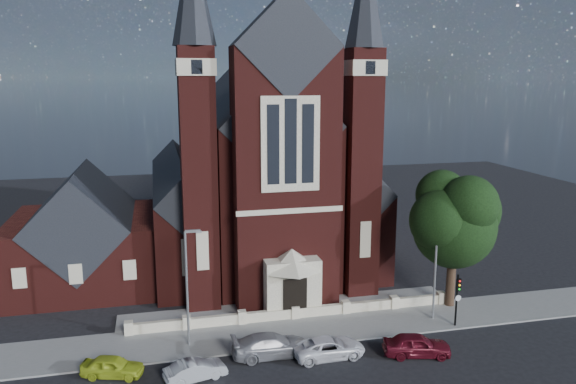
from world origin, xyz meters
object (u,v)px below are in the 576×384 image
object	(u,v)px
car_white_suv	(329,348)
street_tree	(458,222)
church	(255,175)
car_lime_van	(113,366)
street_lamp_right	(437,261)
street_lamp_left	(188,281)
traffic_signal	(458,294)
parish_hall	(84,239)
car_silver_a	(195,370)
car_dark_red	(417,345)
car_silver_b	(271,345)

from	to	relation	value
car_white_suv	street_tree	bearing A→B (deg)	-67.67
church	car_lime_van	bearing A→B (deg)	-120.26
street_tree	street_lamp_right	xyz separation A→B (m)	(-2.51, -1.71, -2.36)
street_tree	car_lime_van	size ratio (longest dim) A/B	2.86
street_lamp_left	traffic_signal	world-z (taller)	street_lamp_left
parish_hall	street_tree	world-z (taller)	street_tree
car_lime_van	car_white_suv	world-z (taller)	car_white_suv
street_lamp_right	car_silver_a	bearing A→B (deg)	-166.08
parish_hall	car_white_suv	distance (m)	24.55
street_lamp_right	car_dark_red	distance (m)	7.22
car_silver_a	street_lamp_right	bearing A→B (deg)	-90.27
street_lamp_left	car_silver_a	distance (m)	5.98
street_lamp_left	car_lime_van	distance (m)	6.89
street_lamp_right	traffic_signal	xyz separation A→B (m)	(0.91, -1.57, -2.02)
car_lime_van	car_silver_b	world-z (taller)	car_silver_b
car_lime_van	car_silver_a	xyz separation A→B (m)	(4.85, -1.56, -0.02)
car_dark_red	car_silver_a	bearing A→B (deg)	101.98
traffic_signal	car_lime_van	distance (m)	23.86
parish_hall	car_silver_b	distance (m)	21.46
street_lamp_left	car_lime_van	xyz separation A→B (m)	(-4.83, -2.90, -3.96)
car_dark_red	car_lime_van	bearing A→B (deg)	97.67
street_tree	car_silver_b	distance (m)	17.23
car_lime_van	car_silver_a	world-z (taller)	car_lime_van
parish_hall	car_silver_b	world-z (taller)	parish_hall
street_lamp_left	street_lamp_right	world-z (taller)	same
parish_hall	car_dark_red	xyz separation A→B (m)	(22.33, -18.80, -3.27)
church	street_lamp_right	world-z (taller)	church
street_lamp_right	car_white_suv	xyz separation A→B (m)	(-9.37, -3.65, -3.94)
street_tree	traffic_signal	distance (m)	5.70
parish_hall	car_white_suv	bearing A→B (deg)	-46.54
parish_hall	church	bearing A→B (deg)	17.16
street_tree	car_dark_red	size ratio (longest dim) A/B	2.45
car_lime_van	church	bearing A→B (deg)	-13.59
street_lamp_right	parish_hall	bearing A→B (deg)	151.78
street_lamp_left	car_silver_a	world-z (taller)	street_lamp_left
parish_hall	car_silver_a	size ratio (longest dim) A/B	3.28
church	car_white_suv	xyz separation A→B (m)	(0.72, -22.59, -7.53)
church	car_silver_b	distance (m)	23.03
parish_hall	car_silver_b	xyz separation A→B (m)	(13.13, -16.66, -3.26)
car_white_suv	car_dark_red	size ratio (longest dim) A/B	1.08
car_silver_a	car_silver_b	size ratio (longest dim) A/B	0.72
church	car_lime_van	size ratio (longest dim) A/B	9.34
car_silver_a	car_white_suv	world-z (taller)	car_white_suv
parish_hall	car_silver_b	bearing A→B (deg)	-51.76
parish_hall	car_white_suv	size ratio (longest dim) A/B	2.59
church	street_tree	world-z (taller)	church
church	car_white_suv	world-z (taller)	church
street_lamp_left	traffic_signal	xyz separation A→B (m)	(18.91, -1.57, -2.02)
street_lamp_right	car_lime_van	xyz separation A→B (m)	(-22.83, -2.90, -3.96)
car_lime_van	street_lamp_left	bearing A→B (deg)	-42.38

